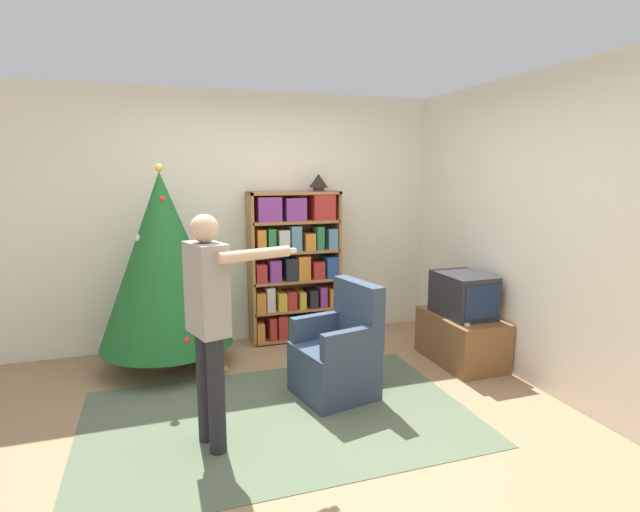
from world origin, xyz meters
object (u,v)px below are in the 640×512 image
at_px(christmas_tree, 164,260).
at_px(standing_person, 209,313).
at_px(bookshelf, 295,266).
at_px(table_lamp, 319,181).
at_px(television, 463,295).
at_px(armchair, 338,356).

xyz_separation_m(christmas_tree, standing_person, (0.24, -1.52, -0.09)).
bearing_deg(christmas_tree, bookshelf, 15.01).
bearing_deg(standing_person, christmas_tree, 171.53).
height_order(bookshelf, table_lamp, table_lamp).
distance_m(bookshelf, standing_person, 2.17).
distance_m(television, armchair, 1.42).
bearing_deg(table_lamp, television, -47.34).
relative_size(bookshelf, table_lamp, 7.93).
height_order(bookshelf, television, bookshelf).
relative_size(television, armchair, 0.62).
bearing_deg(standing_person, bookshelf, 132.52).
relative_size(television, table_lamp, 2.84).
relative_size(standing_person, table_lamp, 7.69).
bearing_deg(christmas_tree, table_lamp, 12.91).
relative_size(bookshelf, christmas_tree, 0.85).
bearing_deg(armchair, television, 89.90).
height_order(bookshelf, armchair, bookshelf).
distance_m(bookshelf, table_lamp, 0.92).
distance_m(christmas_tree, standing_person, 1.54).
distance_m(standing_person, table_lamp, 2.45).
bearing_deg(bookshelf, christmas_tree, -164.99).
relative_size(christmas_tree, standing_person, 1.21).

